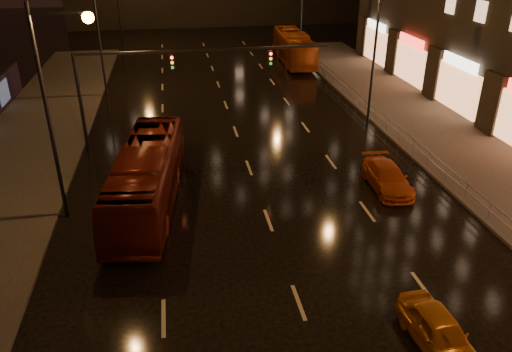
% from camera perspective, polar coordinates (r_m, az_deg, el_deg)
% --- Properties ---
extents(ground, '(140.00, 140.00, 0.00)m').
position_cam_1_polar(ground, '(32.92, -1.89, 3.88)').
color(ground, black).
rests_on(ground, ground).
extents(sidewalk_left, '(7.00, 70.00, 0.15)m').
position_cam_1_polar(sidewalk_left, '(29.64, -27.23, -1.71)').
color(sidewalk_left, '#38332D').
rests_on(sidewalk_left, ground).
extents(sidewalk_right, '(7.00, 70.00, 0.15)m').
position_cam_1_polar(sidewalk_right, '(33.11, 23.25, 1.93)').
color(sidewalk_right, '#38332D').
rests_on(sidewalk_right, ground).
extents(traffic_signal, '(15.31, 0.32, 6.20)m').
position_cam_1_polar(traffic_signal, '(31.19, -11.45, 11.28)').
color(traffic_signal, black).
rests_on(traffic_signal, ground).
extents(railing_right, '(0.05, 56.00, 1.00)m').
position_cam_1_polar(railing_right, '(33.64, 16.12, 4.97)').
color(railing_right, '#99999E').
rests_on(railing_right, sidewalk_right).
extents(bus_red, '(3.96, 11.30, 3.08)m').
position_cam_1_polar(bus_red, '(25.34, -12.35, -0.06)').
color(bus_red, '#56140C').
rests_on(bus_red, ground).
extents(bus_curb, '(3.12, 11.34, 3.13)m').
position_cam_1_polar(bus_curb, '(53.99, 4.34, 14.45)').
color(bus_curb, '#AA4911').
rests_on(bus_curb, ground).
extents(taxi_near, '(1.70, 3.82, 1.28)m').
position_cam_1_polar(taxi_near, '(18.21, 20.21, -16.42)').
color(taxi_near, '#BD6611').
rests_on(taxi_near, ground).
extents(taxi_far, '(1.99, 4.49, 1.28)m').
position_cam_1_polar(taxi_far, '(27.61, 14.77, -0.16)').
color(taxi_far, '#C64A12').
rests_on(taxi_far, ground).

